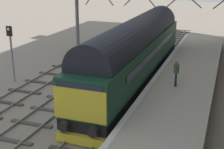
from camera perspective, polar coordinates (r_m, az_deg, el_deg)
ground_plane at (r=17.51m, az=-2.80°, el=-9.12°), size 140.00×140.00×0.00m
track_main at (r=17.49m, az=-2.80°, el=-8.96°), size 2.50×60.00×0.15m
track_adjacent_west at (r=18.93m, az=-12.35°, el=-7.16°), size 2.50×60.00×0.15m
station_platform at (r=16.37m, az=9.04°, el=-9.45°), size 4.00×44.00×1.01m
diesel_locomotive at (r=23.16m, az=4.13°, el=4.32°), size 2.74×18.84×4.68m
signal_post_far at (r=24.52m, az=-17.24°, el=4.57°), size 0.44×0.22×4.12m
waiting_passenger at (r=20.41m, az=11.18°, el=0.65°), size 0.40×0.50×1.64m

